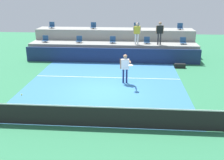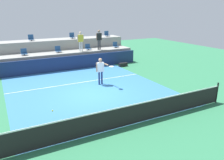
% 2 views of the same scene
% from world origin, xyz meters
% --- Properties ---
extents(ground_plane, '(40.00, 40.00, 0.00)m').
position_xyz_m(ground_plane, '(0.00, 0.00, 0.00)').
color(ground_plane, '#2D754C').
extents(court_inner_paint, '(9.00, 10.00, 0.01)m').
position_xyz_m(court_inner_paint, '(0.00, 1.00, 0.00)').
color(court_inner_paint, teal).
rests_on(court_inner_paint, ground_plane).
extents(court_service_line, '(9.00, 0.06, 0.00)m').
position_xyz_m(court_service_line, '(0.00, 2.40, 0.01)').
color(court_service_line, white).
rests_on(court_service_line, ground_plane).
extents(tennis_net, '(10.48, 0.08, 1.07)m').
position_xyz_m(tennis_net, '(0.00, -4.00, 0.50)').
color(tennis_net, black).
rests_on(tennis_net, ground_plane).
extents(sponsor_backboard, '(13.00, 0.16, 1.10)m').
position_xyz_m(sponsor_backboard, '(0.00, 6.00, 0.55)').
color(sponsor_backboard, navy).
rests_on(sponsor_backboard, ground_plane).
extents(seating_tier_lower, '(13.00, 1.80, 1.25)m').
position_xyz_m(seating_tier_lower, '(0.00, 7.30, 0.62)').
color(seating_tier_lower, gray).
rests_on(seating_tier_lower, ground_plane).
extents(seating_tier_upper, '(13.00, 1.80, 2.10)m').
position_xyz_m(seating_tier_upper, '(0.00, 9.10, 1.05)').
color(seating_tier_upper, gray).
rests_on(seating_tier_upper, ground_plane).
extents(stadium_chair_lower_left, '(0.44, 0.40, 0.52)m').
position_xyz_m(stadium_chair_lower_left, '(-2.66, 7.23, 1.46)').
color(stadium_chair_lower_left, '#2D2D33').
rests_on(stadium_chair_lower_left, seating_tier_lower).
extents(stadium_chair_lower_center, '(0.44, 0.40, 0.52)m').
position_xyz_m(stadium_chair_lower_center, '(-0.02, 7.23, 1.46)').
color(stadium_chair_lower_center, '#2D2D33').
rests_on(stadium_chair_lower_center, seating_tier_lower).
extents(stadium_chair_lower_right, '(0.44, 0.40, 0.52)m').
position_xyz_m(stadium_chair_lower_right, '(2.62, 7.23, 1.46)').
color(stadium_chair_lower_right, '#2D2D33').
rests_on(stadium_chair_lower_right, seating_tier_lower).
extents(stadium_chair_lower_far_right, '(0.44, 0.40, 0.52)m').
position_xyz_m(stadium_chair_lower_far_right, '(5.36, 7.23, 1.46)').
color(stadium_chair_lower_far_right, '#2D2D33').
rests_on(stadium_chair_lower_far_right, seating_tier_lower).
extents(stadium_chair_upper_left, '(0.44, 0.40, 0.52)m').
position_xyz_m(stadium_chair_upper_left, '(-1.78, 9.03, 2.31)').
color(stadium_chair_upper_left, '#2D2D33').
rests_on(stadium_chair_upper_left, seating_tier_upper).
extents(stadium_chair_upper_right, '(0.44, 0.40, 0.52)m').
position_xyz_m(stadium_chair_upper_right, '(1.81, 9.03, 2.31)').
color(stadium_chair_upper_right, '#2D2D33').
rests_on(stadium_chair_upper_right, seating_tier_upper).
extents(stadium_chair_upper_far_right, '(0.44, 0.40, 0.52)m').
position_xyz_m(stadium_chair_upper_far_right, '(5.36, 9.03, 2.31)').
color(stadium_chair_upper_far_right, '#2D2D33').
rests_on(stadium_chair_upper_far_right, seating_tier_upper).
extents(tennis_player, '(0.77, 1.19, 1.72)m').
position_xyz_m(tennis_player, '(1.15, 1.43, 1.05)').
color(tennis_player, navy).
rests_on(tennis_player, ground_plane).
extents(spectator_leaning_on_rail, '(0.58, 0.23, 1.63)m').
position_xyz_m(spectator_leaning_on_rail, '(1.83, 6.85, 2.23)').
color(spectator_leaning_on_rail, white).
rests_on(spectator_leaning_on_rail, seating_tier_lower).
extents(spectator_in_grey, '(0.59, 0.29, 1.71)m').
position_xyz_m(spectator_in_grey, '(3.52, 6.85, 2.28)').
color(spectator_in_grey, '#2D2D33').
rests_on(spectator_in_grey, seating_tier_lower).
extents(tennis_ball, '(0.07, 0.07, 0.07)m').
position_xyz_m(tennis_ball, '(-3.04, -3.38, 1.05)').
color(tennis_ball, '#CCE033').
extents(equipment_bag, '(0.76, 0.28, 0.30)m').
position_xyz_m(equipment_bag, '(4.87, 4.97, 0.15)').
color(equipment_bag, black).
rests_on(equipment_bag, ground_plane).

